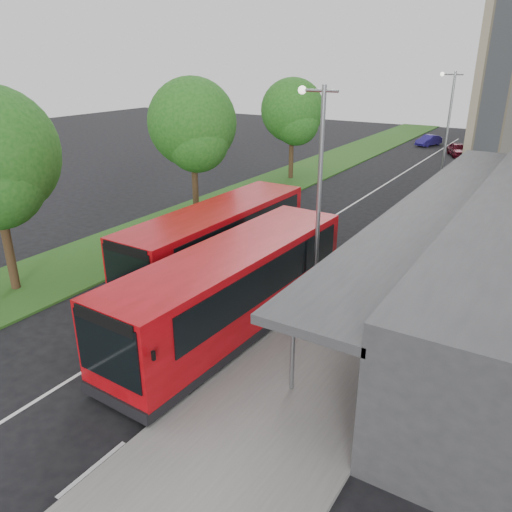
{
  "coord_description": "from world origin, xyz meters",
  "views": [
    {
      "loc": [
        11.31,
        -13.61,
        8.95
      ],
      "look_at": [
        1.43,
        2.26,
        1.5
      ],
      "focal_mm": 35.0,
      "sensor_mm": 36.0,
      "label": 1
    }
  ],
  "objects": [
    {
      "name": "car_far",
      "position": [
        -1.79,
        43.03,
        0.57
      ],
      "size": [
        2.26,
        3.66,
        1.14
      ],
      "primitive_type": "imported",
      "rotation": [
        0.0,
        0.0,
        -0.33
      ],
      "color": "navy",
      "rests_on": "ground"
    },
    {
      "name": "car_near",
      "position": [
        2.19,
        38.28,
        0.63
      ],
      "size": [
        2.9,
        3.99,
        1.26
      ],
      "primitive_type": "imported",
      "rotation": [
        0.0,
        0.0,
        0.43
      ],
      "color": "#4F0B17",
      "rests_on": "ground"
    },
    {
      "name": "bus_second",
      "position": [
        -0.89,
        2.85,
        1.54
      ],
      "size": [
        2.88,
        10.64,
        3.0
      ],
      "rotation": [
        0.0,
        0.0,
        -0.02
      ],
      "color": "#B70912",
      "rests_on": "ground"
    },
    {
      "name": "pavement",
      "position": [
        6.0,
        20.0,
        0.07
      ],
      "size": [
        5.0,
        80.0,
        0.15
      ],
      "primitive_type": "cube",
      "color": "slate",
      "rests_on": "ground"
    },
    {
      "name": "grass_verge",
      "position": [
        -7.0,
        20.0,
        0.05
      ],
      "size": [
        5.0,
        80.0,
        0.1
      ],
      "primitive_type": "cube",
      "color": "#264F19",
      "rests_on": "ground"
    },
    {
      "name": "lane_centre_line",
      "position": [
        0.0,
        15.0,
        0.01
      ],
      "size": [
        0.12,
        70.0,
        0.01
      ],
      "primitive_type": "cube",
      "color": "silver",
      "rests_on": "ground"
    },
    {
      "name": "bus_main",
      "position": [
        2.52,
        -0.96,
        1.58
      ],
      "size": [
        3.18,
        10.99,
        3.08
      ],
      "rotation": [
        0.0,
        0.0,
        -0.04
      ],
      "color": "#B70912",
      "rests_on": "ground"
    },
    {
      "name": "lamp_post_near",
      "position": [
        4.12,
        2.0,
        4.72
      ],
      "size": [
        1.44,
        0.28,
        8.0
      ],
      "color": "gray",
      "rests_on": "pavement"
    },
    {
      "name": "ground",
      "position": [
        0.0,
        0.0,
        0.0
      ],
      "size": [
        120.0,
        120.0,
        0.0
      ],
      "primitive_type": "plane",
      "color": "black",
      "rests_on": "ground"
    },
    {
      "name": "tree_far",
      "position": [
        -7.01,
        21.05,
        4.94
      ],
      "size": [
        4.76,
        4.76,
        7.65
      ],
      "color": "#342515",
      "rests_on": "ground"
    },
    {
      "name": "lamp_post_far",
      "position": [
        4.12,
        22.0,
        4.72
      ],
      "size": [
        1.44,
        0.28,
        8.0
      ],
      "color": "gray",
      "rests_on": "pavement"
    },
    {
      "name": "kerb_dashes",
      "position": [
        3.3,
        19.0,
        0.01
      ],
      "size": [
        0.12,
        56.0,
        0.01
      ],
      "color": "silver",
      "rests_on": "ground"
    },
    {
      "name": "litter_bin",
      "position": [
        5.16,
        11.29,
        0.57
      ],
      "size": [
        0.52,
        0.52,
        0.83
      ],
      "primitive_type": "cylinder",
      "rotation": [
        0.0,
        0.0,
        0.13
      ],
      "color": "#361F16",
      "rests_on": "pavement"
    },
    {
      "name": "bollard",
      "position": [
        5.01,
        18.13,
        0.6
      ],
      "size": [
        0.18,
        0.18,
        0.89
      ],
      "primitive_type": "cylinder",
      "rotation": [
        0.0,
        0.0,
        -0.36
      ],
      "color": "yellow",
      "rests_on": "pavement"
    },
    {
      "name": "tree_mid",
      "position": [
        -7.01,
        9.05,
        5.2
      ],
      "size": [
        5.02,
        5.02,
        8.06
      ],
      "color": "#342515",
      "rests_on": "ground"
    }
  ]
}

